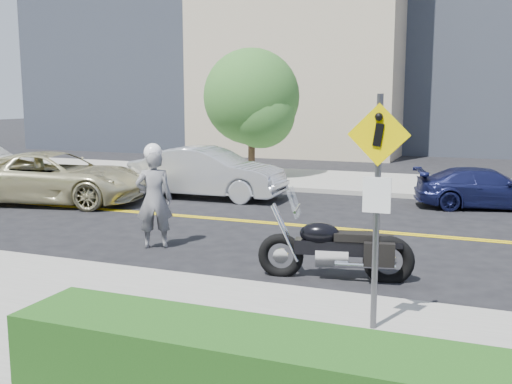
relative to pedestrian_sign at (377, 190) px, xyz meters
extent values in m
plane|color=black|center=(-4.20, 6.31, -1.96)|extent=(120.00, 120.00, 0.00)
cube|color=#9E9B91|center=(-4.20, -1.19, -1.89)|extent=(60.00, 5.00, 0.15)
cube|color=#9E9B91|center=(-4.20, 13.81, -1.89)|extent=(60.00, 5.00, 0.15)
cylinder|color=#4C4C51|center=(0.00, 0.01, -0.31)|extent=(0.08, 0.08, 3.00)
cube|color=#F9D800|center=(0.00, -0.02, 0.69)|extent=(0.78, 0.03, 0.78)
cube|color=white|center=(0.00, -0.02, -0.06)|extent=(0.35, 0.03, 0.45)
imported|color=silver|center=(-5.13, 3.13, -0.93)|extent=(0.89, 0.79, 2.05)
sphere|color=white|center=(-5.13, 3.13, 0.04)|extent=(0.37, 0.37, 0.37)
imported|color=beige|center=(-10.68, 6.70, -1.20)|extent=(5.85, 3.59, 1.51)
imported|color=silver|center=(-6.87, 9.18, -1.17)|extent=(4.86, 1.85, 1.58)
imported|color=#191D4B|center=(1.20, 10.51, -1.39)|extent=(4.18, 2.55, 1.13)
cylinder|color=#382619|center=(-7.23, 13.70, 0.05)|extent=(0.26, 0.26, 4.01)
sphere|color=#2E6820|center=(-7.23, 13.70, 1.17)|extent=(3.61, 3.61, 3.61)
camera|label=1|loc=(1.31, -7.42, 1.14)|focal=42.00mm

